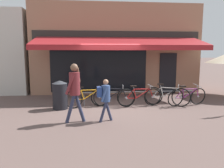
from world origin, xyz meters
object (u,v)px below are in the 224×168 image
(bicycle_black, at_px, (113,97))
(pedestrian_adult, at_px, (75,86))
(bicycle_orange, at_px, (88,98))
(bicycle_silver, at_px, (167,96))
(litter_bin, at_px, (60,95))
(bicycle_red, at_px, (140,97))
(bicycle_purple, at_px, (187,96))
(pedestrian_child, at_px, (105,95))

(bicycle_black, distance_m, pedestrian_adult, 2.45)
(bicycle_orange, distance_m, bicycle_silver, 3.18)
(bicycle_orange, relative_size, pedestrian_adult, 0.99)
(bicycle_silver, height_order, litter_bin, litter_bin)
(bicycle_red, relative_size, bicycle_silver, 1.06)
(bicycle_silver, height_order, bicycle_purple, bicycle_silver)
(litter_bin, bearing_deg, bicycle_purple, 0.02)
(pedestrian_adult, distance_m, litter_bin, 1.91)
(pedestrian_child, relative_size, litter_bin, 1.22)
(bicycle_silver, distance_m, pedestrian_child, 3.21)
(pedestrian_adult, relative_size, litter_bin, 1.67)
(bicycle_orange, xyz_separation_m, bicycle_black, (0.98, 0.04, 0.02))
(bicycle_orange, distance_m, bicycle_purple, 3.98)
(bicycle_orange, relative_size, bicycle_black, 1.03)
(bicycle_silver, height_order, pedestrian_adult, pedestrian_adult)
(bicycle_red, bearing_deg, litter_bin, 174.34)
(bicycle_orange, xyz_separation_m, bicycle_silver, (3.18, -0.07, 0.03))
(bicycle_red, bearing_deg, bicycle_purple, -9.71)
(bicycle_purple, bearing_deg, litter_bin, 168.39)
(bicycle_silver, xyz_separation_m, litter_bin, (-4.22, -0.11, 0.15))
(bicycle_red, height_order, bicycle_silver, bicycle_silver)
(bicycle_orange, relative_size, pedestrian_child, 1.35)
(pedestrian_child, xyz_separation_m, litter_bin, (-1.59, 1.69, -0.28))
(bicycle_red, xyz_separation_m, pedestrian_adult, (-2.41, -1.77, 0.74))
(litter_bin, bearing_deg, pedestrian_child, -46.80)
(bicycle_silver, distance_m, litter_bin, 4.22)
(pedestrian_adult, height_order, pedestrian_child, pedestrian_adult)
(bicycle_red, xyz_separation_m, bicycle_purple, (1.92, -0.08, -0.01))
(bicycle_silver, distance_m, pedestrian_adult, 4.03)
(bicycle_red, bearing_deg, bicycle_black, 165.60)
(pedestrian_child, bearing_deg, litter_bin, 129.80)
(pedestrian_adult, bearing_deg, bicycle_silver, 35.26)
(bicycle_black, relative_size, pedestrian_adult, 0.96)
(pedestrian_adult, distance_m, pedestrian_child, 0.96)
(pedestrian_child, height_order, litter_bin, pedestrian_child)
(bicycle_silver, bearing_deg, bicycle_purple, 16.05)
(bicycle_purple, relative_size, pedestrian_adult, 0.97)
(bicycle_red, height_order, pedestrian_child, pedestrian_child)
(pedestrian_adult, xyz_separation_m, pedestrian_child, (0.91, -0.01, -0.30))
(bicycle_black, bearing_deg, litter_bin, -166.43)
(bicycle_purple, xyz_separation_m, litter_bin, (-5.02, -0.00, 0.17))
(bicycle_purple, height_order, pedestrian_adult, pedestrian_adult)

